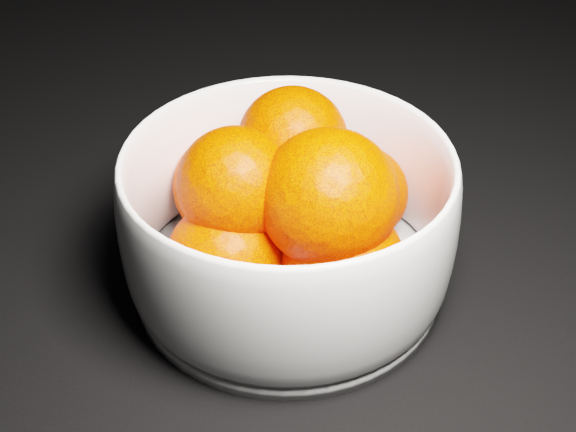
# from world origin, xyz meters

# --- Properties ---
(bowl) EXTENTS (0.25, 0.25, 0.12)m
(bowl) POSITION_xyz_m (-0.25, 0.25, 0.06)
(bowl) COLOR white
(bowl) RESTS_ON ground
(orange_pile) EXTENTS (0.20, 0.19, 0.14)m
(orange_pile) POSITION_xyz_m (-0.25, 0.25, 0.08)
(orange_pile) COLOR #FF3100
(orange_pile) RESTS_ON bowl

